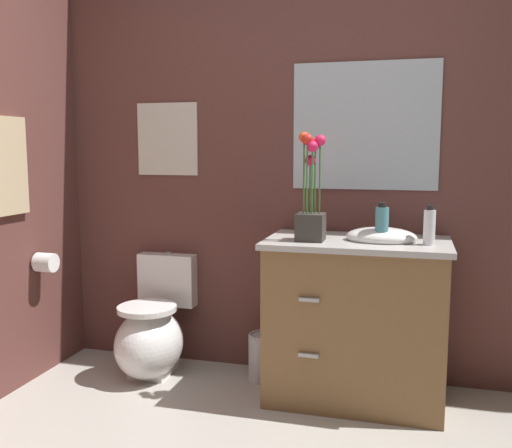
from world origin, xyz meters
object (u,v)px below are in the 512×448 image
(trash_bin, at_px, (264,356))
(hanging_towel, at_px, (8,166))
(soap_bottle, at_px, (429,227))
(toilet_paper_roll, at_px, (46,262))
(vanity_cabinet, at_px, (356,318))
(toilet, at_px, (153,334))
(wall_poster, at_px, (167,139))
(flower_vase, at_px, (311,204))
(lotion_bottle, at_px, (382,224))
(wall_mirror, at_px, (365,126))

(trash_bin, height_order, hanging_towel, hanging_towel)
(soap_bottle, distance_m, toilet_paper_roll, 2.12)
(vanity_cabinet, bearing_deg, toilet, 178.72)
(wall_poster, relative_size, hanging_towel, 0.84)
(vanity_cabinet, height_order, trash_bin, vanity_cabinet)
(flower_vase, bearing_deg, vanity_cabinet, 21.19)
(hanging_towel, bearing_deg, vanity_cabinet, 11.73)
(soap_bottle, xyz_separation_m, wall_poster, (-1.53, 0.36, 0.43))
(lotion_bottle, distance_m, toilet_paper_roll, 1.89)
(vanity_cabinet, bearing_deg, toilet_paper_roll, -174.45)
(trash_bin, xyz_separation_m, wall_poster, (-0.65, 0.17, 1.25))
(soap_bottle, bearing_deg, trash_bin, 168.12)
(flower_vase, distance_m, trash_bin, 0.98)
(vanity_cabinet, bearing_deg, soap_bottle, -10.61)
(flower_vase, xyz_separation_m, soap_bottle, (0.58, 0.02, -0.10))
(trash_bin, relative_size, wall_mirror, 0.34)
(trash_bin, height_order, wall_poster, wall_poster)
(wall_mirror, xyz_separation_m, toilet_paper_roll, (-1.75, -0.46, -0.77))
(trash_bin, bearing_deg, toilet, -171.89)
(soap_bottle, xyz_separation_m, hanging_towel, (-2.15, -0.31, 0.29))
(soap_bottle, bearing_deg, vanity_cabinet, 169.39)
(flower_vase, height_order, lotion_bottle, flower_vase)
(flower_vase, height_order, trash_bin, flower_vase)
(trash_bin, xyz_separation_m, wall_mirror, (0.53, 0.17, 1.31))
(soap_bottle, bearing_deg, lotion_bottle, 179.05)
(toilet, height_order, wall_mirror, wall_mirror)
(toilet, relative_size, vanity_cabinet, 0.66)
(lotion_bottle, bearing_deg, wall_poster, 164.78)
(toilet, bearing_deg, vanity_cabinet, -1.28)
(lotion_bottle, relative_size, wall_poster, 0.47)
(hanging_towel, bearing_deg, wall_mirror, 20.36)
(toilet_paper_roll, bearing_deg, trash_bin, 13.38)
(soap_bottle, bearing_deg, flower_vase, -177.57)
(toilet, bearing_deg, toilet_paper_roll, -160.77)
(toilet_paper_roll, bearing_deg, wall_poster, 39.48)
(trash_bin, relative_size, wall_poster, 0.63)
(toilet_paper_roll, bearing_deg, hanging_towel, -105.05)
(flower_vase, distance_m, wall_mirror, 0.60)
(toilet, xyz_separation_m, toilet_paper_roll, (-0.56, -0.20, 0.44))
(lotion_bottle, height_order, trash_bin, lotion_bottle)
(lotion_bottle, height_order, toilet_paper_roll, lotion_bottle)
(hanging_towel, bearing_deg, lotion_bottle, 9.23)
(toilet, bearing_deg, wall_mirror, 12.75)
(toilet, relative_size, flower_vase, 1.25)
(wall_poster, relative_size, wall_mirror, 0.54)
(flower_vase, xyz_separation_m, wall_poster, (-0.95, 0.38, 0.33))
(vanity_cabinet, distance_m, flower_vase, 0.66)
(wall_mirror, bearing_deg, vanity_cabinet, -89.47)
(vanity_cabinet, xyz_separation_m, hanging_towel, (-1.80, -0.37, 0.79))
(soap_bottle, distance_m, hanging_towel, 2.19)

